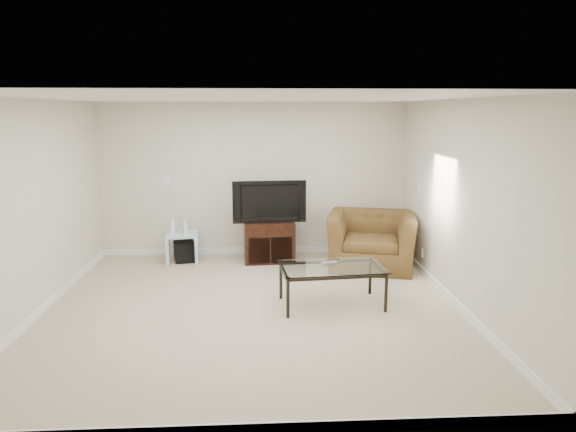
{
  "coord_description": "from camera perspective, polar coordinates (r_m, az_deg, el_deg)",
  "views": [
    {
      "loc": [
        0.11,
        -5.9,
        2.36
      ],
      "look_at": [
        0.5,
        1.2,
        0.9
      ],
      "focal_mm": 32.0,
      "sensor_mm": 36.0,
      "label": 1
    }
  ],
  "objects": [
    {
      "name": "plate_back",
      "position": [
        8.59,
        -13.27,
        3.87
      ],
      "size": [
        0.12,
        0.02,
        0.12
      ],
      "primitive_type": "cube",
      "color": "white",
      "rests_on": "wall_back"
    },
    {
      "name": "ceiling",
      "position": [
        5.9,
        -4.32,
        12.94
      ],
      "size": [
        5.0,
        5.0,
        0.0
      ],
      "primitive_type": "plane",
      "color": "white",
      "rests_on": "ground"
    },
    {
      "name": "wall_right",
      "position": [
        6.46,
        18.63,
        1.1
      ],
      "size": [
        0.02,
        5.0,
        2.5
      ],
      "primitive_type": "cube",
      "color": "silver",
      "rests_on": "ground"
    },
    {
      "name": "coffee_table",
      "position": [
        6.39,
        4.87,
        -7.74
      ],
      "size": [
        1.33,
        0.83,
        0.5
      ],
      "primitive_type": null,
      "rotation": [
        0.0,
        0.0,
        0.09
      ],
      "color": "black",
      "rests_on": "floor"
    },
    {
      "name": "game_case",
      "position": [
        8.22,
        -11.35,
        -1.23
      ],
      "size": [
        0.08,
        0.14,
        0.19
      ],
      "primitive_type": "cube",
      "rotation": [
        0.0,
        0.0,
        0.2
      ],
      "color": "silver",
      "rests_on": "side_table"
    },
    {
      "name": "side_table",
      "position": [
        8.32,
        -11.66,
        -3.43
      ],
      "size": [
        0.55,
        0.55,
        0.47
      ],
      "primitive_type": null,
      "rotation": [
        0.0,
        0.0,
        0.11
      ],
      "color": "silver",
      "rests_on": "floor"
    },
    {
      "name": "television",
      "position": [
        8.03,
        -2.16,
        1.74
      ],
      "size": [
        1.07,
        0.3,
        0.66
      ],
      "primitive_type": "imported",
      "rotation": [
        0.0,
        0.0,
        0.08
      ],
      "color": "black",
      "rests_on": "tv_stand"
    },
    {
      "name": "tv_stand",
      "position": [
        8.2,
        -2.14,
        -2.75
      ],
      "size": [
        0.82,
        0.6,
        0.66
      ],
      "primitive_type": null,
      "rotation": [
        0.0,
        0.0,
        0.07
      ],
      "color": "black",
      "rests_on": "floor"
    },
    {
      "name": "recliner",
      "position": [
        7.93,
        9.31,
        -1.67
      ],
      "size": [
        1.45,
        1.12,
        1.12
      ],
      "primitive_type": "imported",
      "rotation": [
        0.0,
        0.0,
        -0.25
      ],
      "color": "brown",
      "rests_on": "floor"
    },
    {
      "name": "plate_right_switch",
      "position": [
        7.94,
        14.33,
        3.21
      ],
      "size": [
        0.02,
        0.09,
        0.13
      ],
      "primitive_type": "cube",
      "color": "white",
      "rests_on": "wall_right"
    },
    {
      "name": "wall_back",
      "position": [
        8.47,
        -3.87,
        4.05
      ],
      "size": [
        5.0,
        0.02,
        2.5
      ],
      "primitive_type": "cube",
      "color": "silver",
      "rests_on": "ground"
    },
    {
      "name": "game_console",
      "position": [
        8.22,
        -12.59,
        -1.17
      ],
      "size": [
        0.05,
        0.16,
        0.22
      ],
      "primitive_type": "cube",
      "rotation": [
        0.0,
        0.0,
        -0.02
      ],
      "color": "white",
      "rests_on": "side_table"
    },
    {
      "name": "plate_right_outlet",
      "position": [
        7.86,
        14.63,
        -3.98
      ],
      "size": [
        0.02,
        0.08,
        0.12
      ],
      "primitive_type": "cube",
      "color": "white",
      "rests_on": "wall_right"
    },
    {
      "name": "wall_left",
      "position": [
        6.54,
        -26.6,
        0.61
      ],
      "size": [
        0.02,
        5.0,
        2.5
      ],
      "primitive_type": "cube",
      "color": "silver",
      "rests_on": "ground"
    },
    {
      "name": "subwoofer",
      "position": [
        8.36,
        -11.44,
        -3.85
      ],
      "size": [
        0.38,
        0.38,
        0.31
      ],
      "primitive_type": "cube",
      "rotation": [
        0.0,
        0.0,
        0.25
      ],
      "color": "black",
      "rests_on": "floor"
    },
    {
      "name": "floor",
      "position": [
        6.35,
        -3.97,
        -10.23
      ],
      "size": [
        5.0,
        5.0,
        0.0
      ],
      "primitive_type": "plane",
      "color": "tan",
      "rests_on": "ground"
    },
    {
      "name": "remote",
      "position": [
        6.43,
        4.63,
        -5.16
      ],
      "size": [
        0.21,
        0.11,
        0.02
      ],
      "primitive_type": "cube",
      "rotation": [
        0.0,
        0.0,
        0.31
      ],
      "color": "#B2B2B7",
      "rests_on": "coffee_table"
    },
    {
      "name": "dvd_player",
      "position": [
        8.11,
        -2.13,
        -1.33
      ],
      "size": [
        0.45,
        0.33,
        0.06
      ],
      "primitive_type": "cube",
      "rotation": [
        0.0,
        0.0,
        0.07
      ],
      "color": "black",
      "rests_on": "tv_stand"
    }
  ]
}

